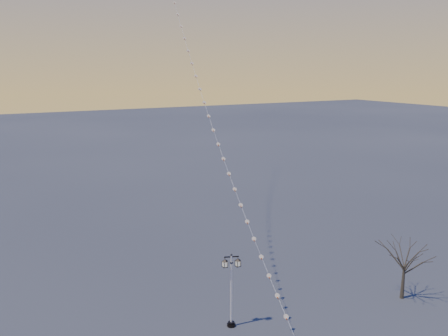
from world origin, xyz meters
TOP-DOWN VIEW (x-y plane):
  - ground at (0.00, 0.00)m, footprint 300.00×300.00m
  - street_lamp at (-3.20, 1.94)m, footprint 1.09×0.64m
  - bare_tree at (8.24, -0.43)m, footprint 2.45×2.45m
  - kite_train at (2.38, 19.26)m, footprint 7.24×41.52m

SIDE VIEW (x-z plane):
  - ground at x=0.00m, z-range 0.00..0.00m
  - street_lamp at x=-3.20m, z-range 0.24..4.69m
  - bare_tree at x=8.24m, z-range 0.79..4.85m
  - kite_train at x=2.38m, z-range -0.11..37.69m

